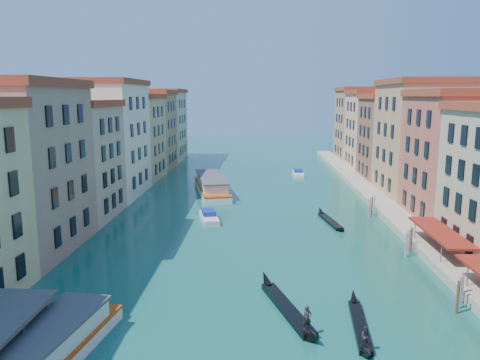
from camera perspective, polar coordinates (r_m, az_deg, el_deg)
The scene contains 10 objects.
left_bank_palazzos at distance 82.44m, azimuth -17.38°, elevation 3.93°, with size 12.80×128.40×21.00m.
right_bank_palazzos at distance 82.88m, azimuth 22.31°, elevation 3.69°, with size 12.80×128.40×21.00m.
quay at distance 81.98m, azimuth 16.61°, elevation -2.59°, with size 4.00×140.00×1.00m, color #ACA58A.
mooring_poles_right at distance 47.80m, azimuth 23.91°, elevation -11.22°, with size 1.44×54.24×3.20m.
vaporetto_far at distance 88.78m, azimuth -3.50°, elevation -0.62°, with size 9.13×21.66×3.14m.
gondola_fore at distance 41.32m, azimuth 5.73°, elevation -15.07°, with size 5.00×12.88×2.64m.
gondola_right at distance 39.44m, azimuth 14.43°, elevation -16.69°, with size 1.81×10.93×2.18m.
gondola_far at distance 69.22m, azimuth 10.88°, elevation -4.82°, with size 2.75×11.50×1.63m.
motorboat_mid at distance 69.09m, azimuth -3.80°, elevation -4.48°, with size 3.81×7.39×1.46m.
motorboat_far at distance 108.21m, azimuth 7.11°, elevation 0.82°, with size 2.19×6.94×1.44m.
Camera 1 is at (1.79, -12.49, 18.04)m, focal length 35.00 mm.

